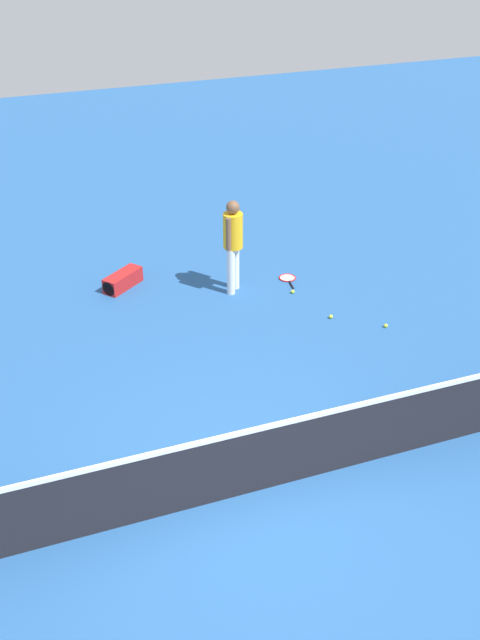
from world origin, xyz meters
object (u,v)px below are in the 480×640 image
object	(u,v)px
tennis_ball_stray_right	(386,326)
tennis_ball_midcourt	(331,317)
tennis_racket_near_player	(288,278)
player_near_side	(233,239)
tennis_ball_baseline	(293,292)
equipment_bag	(122,281)

from	to	relation	value
tennis_ball_stray_right	tennis_ball_midcourt	bearing A→B (deg)	-39.21
tennis_racket_near_player	tennis_ball_midcourt	bearing A→B (deg)	94.03
player_near_side	tennis_ball_baseline	world-z (taller)	player_near_side
player_near_side	tennis_racket_near_player	world-z (taller)	player_near_side
tennis_racket_near_player	tennis_ball_baseline	world-z (taller)	tennis_ball_baseline
player_near_side	tennis_ball_baseline	bearing A→B (deg)	153.81
tennis_ball_midcourt	equipment_bag	distance (m)	3.79
tennis_racket_near_player	tennis_ball_baseline	distance (m)	0.55
player_near_side	tennis_ball_midcourt	size ratio (longest dim) A/B	25.76
tennis_ball_stray_right	equipment_bag	bearing A→B (deg)	-37.38
tennis_ball_stray_right	tennis_ball_baseline	bearing A→B (deg)	-59.14
tennis_ball_midcourt	player_near_side	bearing A→B (deg)	-51.22
player_near_side	tennis_racket_near_player	xyz separation A→B (m)	(-1.09, -0.06, -1.00)
tennis_ball_midcourt	equipment_bag	bearing A→B (deg)	-36.93
player_near_side	equipment_bag	bearing A→B (deg)	-23.29
equipment_bag	tennis_ball_baseline	bearing A→B (deg)	155.70
player_near_side	equipment_bag	distance (m)	2.18
tennis_racket_near_player	tennis_ball_stray_right	world-z (taller)	tennis_ball_stray_right
equipment_bag	player_near_side	bearing A→B (deg)	156.71
tennis_racket_near_player	tennis_ball_stray_right	xyz separation A→B (m)	(-0.82, 2.13, 0.02)
tennis_racket_near_player	equipment_bag	distance (m)	3.01
tennis_racket_near_player	equipment_bag	bearing A→B (deg)	-13.97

